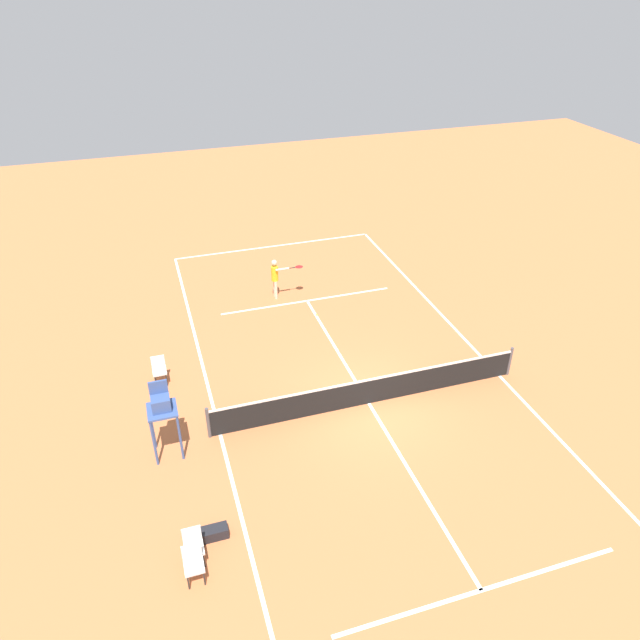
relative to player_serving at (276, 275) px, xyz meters
The scene contains 10 objects.
ground_plane 7.61m from the player_serving, 98.36° to the left, with size 60.00×60.00×0.00m, color #C66B3D.
court_lines 7.61m from the player_serving, 98.36° to the left, with size 9.51×24.80×0.01m.
tennis_net 7.56m from the player_serving, 98.36° to the left, with size 10.11×0.10×1.07m.
player_serving is the anchor object (origin of this frame).
tennis_ball 2.40m from the player_serving, 120.65° to the left, with size 0.07×0.07×0.07m, color #CCE033.
umpire_chair 9.30m from the player_serving, 56.64° to the left, with size 0.80×0.80×2.41m.
courtside_chair_near 12.51m from the player_serving, 67.09° to the left, with size 0.44×0.46×0.95m.
courtside_chair_mid 6.68m from the player_serving, 40.82° to the left, with size 0.44×0.46×0.95m.
courtside_chair_far 12.96m from the player_serving, 67.64° to the left, with size 0.44×0.46×0.95m.
equipment_bag 11.89m from the player_serving, 68.29° to the left, with size 0.76×0.32×0.30m, color black.
Camera 1 is at (5.90, 13.44, 12.14)m, focal length 33.51 mm.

